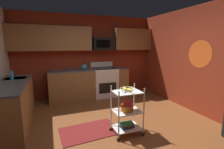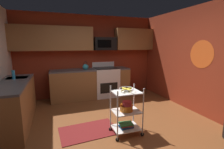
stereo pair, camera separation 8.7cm
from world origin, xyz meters
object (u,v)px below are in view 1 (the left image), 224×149
Objects in this scene: microwave at (103,44)px; rolling_cart at (127,111)px; mixing_bowl_large at (127,108)px; oven_range at (104,82)px; dish_soap_bottle at (12,75)px; fruit_bowl at (127,89)px; mixing_bowl_small at (128,103)px; kettle at (84,67)px; book_stack at (127,125)px.

microwave is 2.80m from rolling_cart.
microwave is 2.78× the size of mixing_bowl_large.
mixing_bowl_large is (-0.00, 0.00, 0.07)m from rolling_cart.
microwave reaches higher than oven_range.
fruit_bowl is at bearing -34.86° from dish_soap_bottle.
oven_range is at bearing 81.75° from fruit_bowl.
rolling_cart is at bearing 83.29° from mixing_bowl_small.
dish_soap_bottle is at bearing 145.14° from fruit_bowl.
kettle is at bearing -179.66° from oven_range.
rolling_cart is 3.47× the size of kettle.
oven_range is 2.40m from mixing_bowl_large.
microwave is at bearing 90.26° from oven_range.
oven_range is at bearing -89.74° from microwave.
microwave is 2.57× the size of fruit_bowl.
oven_range is 2.44m from mixing_bowl_small.
dish_soap_bottle reaches higher than oven_range.
fruit_bowl reaches higher than mixing_bowl_small.
kettle is at bearing 97.50° from mixing_bowl_large.
fruit_bowl is at bearing 83.29° from mixing_bowl_small.
mixing_bowl_small is at bearing -96.16° from mixing_bowl_large.
oven_range is 1.23m from microwave.
book_stack is at bearing -97.90° from microwave.
rolling_cart is at bearing 0.00° from book_stack.
book_stack is at bearing -90.00° from fruit_bowl.
microwave is 2.61× the size of book_stack.
microwave reaches higher than rolling_cart.
mixing_bowl_small is at bearing -82.71° from kettle.
rolling_cart is 3.63× the size of mixing_bowl_large.
rolling_cart is 3.42× the size of book_stack.
book_stack is 2.68m from dish_soap_bottle.
book_stack is 2.53m from kettle.
rolling_cart is 5.03× the size of mixing_bowl_small.
rolling_cart is at bearing 0.00° from mixing_bowl_large.
book_stack is at bearing 83.29° from mixing_bowl_small.
oven_range is 6.04× the size of mixing_bowl_small.
microwave reaches higher than dish_soap_bottle.
book_stack is (0.00, 0.00, -0.35)m from mixing_bowl_large.
fruit_bowl reaches higher than book_stack.
kettle is at bearing -170.61° from microwave.
kettle is 1.32× the size of dish_soap_bottle.
oven_range is at bearing 0.34° from kettle.
rolling_cart is 2.60m from dish_soap_bottle.
mixing_bowl_large reaches higher than book_stack.
book_stack is (0.00, -0.00, -0.71)m from fruit_bowl.
mixing_bowl_small is at bearing -35.61° from dish_soap_bottle.
mixing_bowl_large is 2.59m from dish_soap_bottle.
oven_range reaches higher than mixing_bowl_small.
mixing_bowl_small is 0.68× the size of book_stack.
microwave is 2.76m from mixing_bowl_small.
kettle is at bearing 97.51° from rolling_cart.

